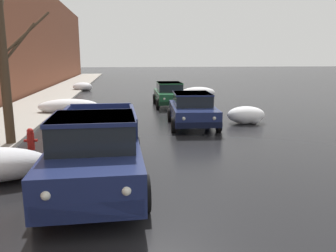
{
  "coord_description": "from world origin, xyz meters",
  "views": [
    {
      "loc": [
        -1.26,
        -1.55,
        2.93
      ],
      "look_at": [
        0.1,
        8.71,
        0.8
      ],
      "focal_mm": 35.96,
      "sensor_mm": 36.0,
      "label": 1
    }
  ],
  "objects_px": {
    "bare_tree_second_along_sidewalk": "(4,61)",
    "fire_hydrant": "(31,139)",
    "sedan_darkblue_parked_kerbside_close": "(192,109)",
    "pickup_truck_darkblue_approaching_near_lane": "(96,149)",
    "sedan_green_parked_kerbside_mid": "(170,93)"
  },
  "relations": [
    {
      "from": "sedan_green_parked_kerbside_mid",
      "to": "fire_hydrant",
      "type": "height_order",
      "value": "sedan_green_parked_kerbside_mid"
    },
    {
      "from": "sedan_green_parked_kerbside_mid",
      "to": "fire_hydrant",
      "type": "xyz_separation_m",
      "value": [
        -5.78,
        -9.31,
        -0.39
      ]
    },
    {
      "from": "fire_hydrant",
      "to": "sedan_green_parked_kerbside_mid",
      "type": "bearing_deg",
      "value": 58.16
    },
    {
      "from": "pickup_truck_darkblue_approaching_near_lane",
      "to": "fire_hydrant",
      "type": "height_order",
      "value": "pickup_truck_darkblue_approaching_near_lane"
    },
    {
      "from": "sedan_darkblue_parked_kerbside_close",
      "to": "fire_hydrant",
      "type": "distance_m",
      "value": 6.7
    },
    {
      "from": "bare_tree_second_along_sidewalk",
      "to": "fire_hydrant",
      "type": "xyz_separation_m",
      "value": [
        0.77,
        -0.57,
        -2.45
      ]
    },
    {
      "from": "fire_hydrant",
      "to": "sedan_darkblue_parked_kerbside_close",
      "type": "bearing_deg",
      "value": 27.7
    },
    {
      "from": "bare_tree_second_along_sidewalk",
      "to": "fire_hydrant",
      "type": "distance_m",
      "value": 2.63
    },
    {
      "from": "bare_tree_second_along_sidewalk",
      "to": "pickup_truck_darkblue_approaching_near_lane",
      "type": "distance_m",
      "value": 5.44
    },
    {
      "from": "sedan_darkblue_parked_kerbside_close",
      "to": "sedan_green_parked_kerbside_mid",
      "type": "distance_m",
      "value": 6.2
    },
    {
      "from": "bare_tree_second_along_sidewalk",
      "to": "fire_hydrant",
      "type": "height_order",
      "value": "bare_tree_second_along_sidewalk"
    },
    {
      "from": "bare_tree_second_along_sidewalk",
      "to": "fire_hydrant",
      "type": "relative_size",
      "value": 7.49
    },
    {
      "from": "bare_tree_second_along_sidewalk",
      "to": "sedan_darkblue_parked_kerbside_close",
      "type": "relative_size",
      "value": 1.32
    },
    {
      "from": "sedan_darkblue_parked_kerbside_close",
      "to": "sedan_green_parked_kerbside_mid",
      "type": "xyz_separation_m",
      "value": [
        -0.14,
        6.2,
        -0.0
      ]
    },
    {
      "from": "sedan_green_parked_kerbside_mid",
      "to": "fire_hydrant",
      "type": "relative_size",
      "value": 5.81
    }
  ]
}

